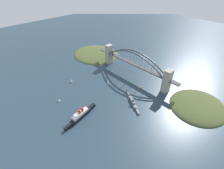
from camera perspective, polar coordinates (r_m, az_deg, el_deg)
The scene contains 12 objects.
ground_plane at distance 447.06m, azimuth 7.38°, elevation 3.26°, with size 1400.00×1400.00×0.00m, color #283D4C.
harbor_arch_bridge at distance 431.42m, azimuth 7.69°, elevation 6.69°, with size 254.56×17.66×67.77m.
headland_west_shore at distance 391.86m, azimuth 27.79°, elevation -6.72°, with size 112.22×118.92×21.57m.
headland_east_shore at distance 557.80m, azimuth -5.37°, elevation 10.39°, with size 152.57×138.52×17.08m.
ocean_liner at distance 327.61m, azimuth -10.79°, elevation -10.34°, with size 21.24×80.32×20.25m.
naval_cruiser at distance 357.36m, azimuth 7.09°, elevation -5.79°, with size 69.11×40.99×17.26m.
seaplane_taxiing_near_bridge at distance 505.34m, azimuth 6.08°, elevation 7.71°, with size 9.98×8.09×4.70m.
small_boat_0 at distance 375.08m, azimuth -17.96°, elevation -5.18°, with size 4.40×7.35×6.98m.
small_boat_1 at distance 403.27m, azimuth 10.20°, elevation -0.95°, with size 3.77×7.59×2.50m.
small_boat_2 at distance 412.30m, azimuth -1.39°, elevation 0.60°, with size 10.05×10.12×2.12m.
small_boat_3 at distance 453.40m, azimuth 0.04°, elevation 4.68°, with size 5.09×7.13×8.56m.
small_boat_4 at distance 426.51m, azimuth -14.01°, elevation 1.33°, with size 8.38×9.22×9.39m.
Camera 1 is at (-231.38, 298.46, 239.27)m, focal length 26.40 mm.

